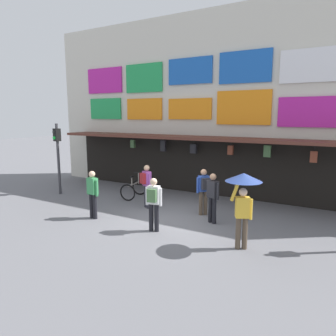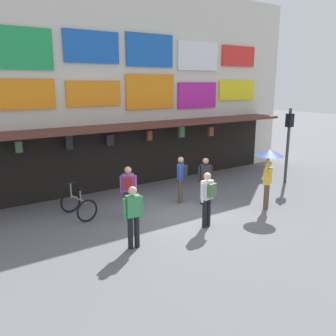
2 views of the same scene
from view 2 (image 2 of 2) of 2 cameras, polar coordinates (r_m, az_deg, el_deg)
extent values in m
plane|color=slate|center=(11.67, 2.37, -7.67)|extent=(80.00, 80.00, 0.00)
cube|color=beige|center=(14.83, -8.35, 12.57)|extent=(18.00, 1.20, 8.00)
cube|color=#592D23|center=(13.77, -5.76, 6.72)|extent=(15.30, 1.40, 0.12)
cube|color=green|center=(13.03, -22.67, 17.42)|extent=(2.06, 0.08, 1.34)
cube|color=blue|center=(13.79, -12.17, 18.56)|extent=(2.12, 0.08, 1.13)
cube|color=blue|center=(14.90, -2.91, 18.42)|extent=(2.15, 0.08, 1.27)
cube|color=white|center=(16.30, 4.87, 17.54)|extent=(2.19, 0.08, 1.22)
cube|color=red|center=(17.95, 11.29, 17.26)|extent=(2.08, 0.08, 0.93)
cube|color=orange|center=(12.99, -22.07, 10.98)|extent=(2.02, 0.08, 1.02)
cube|color=orange|center=(13.73, -11.82, 11.69)|extent=(2.14, 0.08, 0.93)
cube|color=orange|center=(14.85, -2.84, 12.19)|extent=(2.27, 0.08, 1.39)
cube|color=#B71E93|center=(16.27, 4.75, 11.61)|extent=(2.15, 0.08, 1.13)
cube|color=yellow|center=(17.91, 11.05, 12.23)|extent=(2.31, 0.08, 0.94)
cylinder|color=black|center=(12.64, -23.06, 4.40)|extent=(0.02, 0.02, 0.18)
cube|color=#477042|center=(12.68, -22.94, 3.15)|extent=(0.22, 0.13, 0.38)
cylinder|color=black|center=(13.13, -15.78, 5.39)|extent=(0.02, 0.02, 0.14)
cube|color=#232328|center=(13.18, -15.69, 4.00)|extent=(0.25, 0.15, 0.51)
cylinder|color=black|center=(13.70, -9.47, 5.80)|extent=(0.02, 0.02, 0.25)
cube|color=#232328|center=(13.74, -9.42, 4.47)|extent=(0.28, 0.17, 0.40)
cylinder|color=black|center=(14.42, -3.06, 6.41)|extent=(0.02, 0.02, 0.22)
cube|color=brown|center=(14.46, -3.05, 5.24)|extent=(0.22, 0.13, 0.38)
cylinder|color=black|center=(15.15, 2.15, 6.95)|extent=(0.02, 0.02, 0.12)
cube|color=#477042|center=(15.19, 2.14, 5.86)|extent=(0.26, 0.16, 0.46)
cylinder|color=black|center=(16.17, 6.93, 7.03)|extent=(0.02, 0.02, 0.26)
cube|color=brown|center=(16.21, 6.90, 5.86)|extent=(0.24, 0.14, 0.40)
cube|color=black|center=(14.58, -6.91, 1.70)|extent=(15.30, 0.04, 2.50)
cylinder|color=#38383D|center=(15.90, 18.73, 3.35)|extent=(0.12, 0.12, 3.20)
cube|color=black|center=(15.76, 19.04, 7.29)|extent=(0.30, 0.26, 0.56)
sphere|color=red|center=(15.82, 18.68, 7.81)|extent=(0.15, 0.15, 0.15)
sphere|color=black|center=(15.84, 18.61, 6.88)|extent=(0.15, 0.15, 0.15)
torus|color=black|center=(12.27, -15.44, -5.31)|extent=(0.72, 0.16, 0.72)
torus|color=black|center=(11.34, -12.90, -6.72)|extent=(0.72, 0.16, 0.72)
cylinder|color=#A3998E|center=(11.72, -14.29, -4.83)|extent=(0.19, 0.99, 0.05)
cylinder|color=#A3998E|center=(11.53, -13.95, -4.23)|extent=(0.04, 0.04, 0.35)
cube|color=black|center=(11.48, -14.01, -3.33)|extent=(0.13, 0.21, 0.06)
cylinder|color=#A3998E|center=(12.07, -15.39, -3.52)|extent=(0.04, 0.04, 0.50)
cylinder|color=black|center=(12.00, -15.46, -2.38)|extent=(0.44, 0.10, 0.04)
cylinder|color=black|center=(12.70, 6.35, -3.85)|extent=(0.14, 0.14, 0.88)
cylinder|color=black|center=(12.65, 5.57, -3.90)|extent=(0.14, 0.14, 0.88)
cube|color=#232328|center=(12.48, 6.04, -0.73)|extent=(0.42, 0.35, 0.56)
sphere|color=#A87A5B|center=(12.39, 6.09, 1.11)|extent=(0.22, 0.22, 0.22)
cylinder|color=#232328|center=(12.56, 7.00, -0.90)|extent=(0.09, 0.09, 0.56)
cylinder|color=#232328|center=(12.44, 5.06, -0.99)|extent=(0.09, 0.09, 0.56)
cylinder|color=brown|center=(12.71, 1.98, -3.76)|extent=(0.14, 0.14, 0.88)
cylinder|color=brown|center=(12.88, 2.07, -3.53)|extent=(0.14, 0.14, 0.88)
cube|color=#28479E|center=(12.60, 2.05, -0.52)|extent=(0.40, 0.41, 0.56)
sphere|color=#A87A5B|center=(12.51, 2.07, 1.30)|extent=(0.22, 0.22, 0.22)
cylinder|color=#28479E|center=(12.40, 1.94, -0.99)|extent=(0.09, 0.09, 0.56)
cylinder|color=#28479E|center=(12.83, 2.15, -0.50)|extent=(0.09, 0.09, 0.56)
cube|color=#232328|center=(12.58, 2.77, -0.45)|extent=(0.31, 0.31, 0.40)
cylinder|color=black|center=(10.66, 5.92, -7.31)|extent=(0.14, 0.14, 0.88)
cylinder|color=black|center=(10.80, 6.52, -7.05)|extent=(0.14, 0.14, 0.88)
cube|color=white|center=(10.50, 6.32, -3.50)|extent=(0.40, 0.29, 0.56)
sphere|color=beige|center=(10.39, 6.38, -1.34)|extent=(0.22, 0.22, 0.22)
cylinder|color=white|center=(10.35, 5.57, -4.03)|extent=(0.09, 0.09, 0.56)
cylinder|color=white|center=(10.68, 7.04, -3.50)|extent=(0.09, 0.09, 0.56)
cube|color=#477042|center=(10.40, 7.02, -3.57)|extent=(0.31, 0.21, 0.40)
cylinder|color=black|center=(9.38, -6.09, -10.33)|extent=(0.14, 0.14, 0.88)
cylinder|color=black|center=(9.44, -5.05, -10.15)|extent=(0.14, 0.14, 0.88)
cube|color=#388E51|center=(9.14, -5.67, -6.11)|extent=(0.39, 0.27, 0.56)
sphere|color=beige|center=(9.01, -5.73, -3.66)|extent=(0.22, 0.22, 0.22)
cylinder|color=#388E51|center=(9.09, -6.97, -6.60)|extent=(0.09, 0.09, 0.56)
cylinder|color=#388E51|center=(9.23, -4.38, -6.21)|extent=(0.09, 0.09, 0.56)
cylinder|color=brown|center=(12.72, 15.67, -4.28)|extent=(0.14, 0.14, 0.88)
cylinder|color=brown|center=(12.55, 15.48, -4.50)|extent=(0.14, 0.14, 0.88)
cube|color=gold|center=(12.43, 15.78, -1.23)|extent=(0.42, 0.36, 0.56)
sphere|color=beige|center=(12.34, 15.91, 0.61)|extent=(0.22, 0.22, 0.22)
cylinder|color=gold|center=(12.65, 16.00, -1.22)|extent=(0.09, 0.09, 0.56)
cylinder|color=gold|center=(12.13, 15.66, 0.36)|extent=(0.23, 0.09, 0.48)
cylinder|color=#4C3823|center=(12.11, 15.69, 0.85)|extent=(0.02, 0.02, 0.55)
cone|color=#334C99|center=(12.26, 16.03, 2.43)|extent=(0.96, 0.96, 0.22)
cylinder|color=#2D2D38|center=(11.45, -6.78, -5.84)|extent=(0.14, 0.14, 0.88)
cylinder|color=#2D2D38|center=(11.45, -5.88, -5.82)|extent=(0.14, 0.14, 0.88)
cube|color=#9E4CA8|center=(11.23, -6.43, -2.36)|extent=(0.42, 0.36, 0.56)
sphere|color=tan|center=(11.13, -6.48, -0.33)|extent=(0.22, 0.22, 0.22)
cylinder|color=#9E4CA8|center=(11.25, -7.54, -2.64)|extent=(0.09, 0.09, 0.56)
cylinder|color=#9E4CA8|center=(11.25, -5.30, -2.58)|extent=(0.09, 0.09, 0.56)
cube|color=maroon|center=(11.07, -6.43, -2.49)|extent=(0.32, 0.27, 0.40)
camera|label=1|loc=(11.55, 56.95, 4.12)|focal=33.34mm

